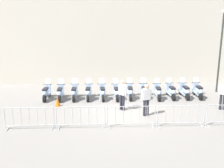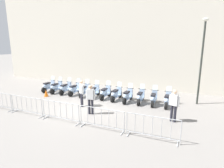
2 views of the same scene
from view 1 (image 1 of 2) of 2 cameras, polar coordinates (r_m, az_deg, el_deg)
name	(u,v)px [view 1 (image 1 of 2)]	position (r m, az deg, el deg)	size (l,w,h in m)	color
ground_plane	(127,112)	(14.94, 3.17, -5.97)	(120.00, 120.00, 0.00)	gray
building_facade	(118,6)	(21.71, 1.33, 16.22)	(28.00, 2.40, 11.79)	beige
motorcycle_0	(46,93)	(17.44, -13.83, -1.81)	(0.56, 1.73, 1.24)	black
motorcycle_1	(60,93)	(17.22, -10.96, -1.86)	(0.60, 1.72, 1.24)	black
motorcycle_2	(74,92)	(17.16, -8.01, -1.80)	(0.58, 1.73, 1.24)	black
motorcycle_3	(88,92)	(17.08, -5.05, -1.78)	(0.56, 1.73, 1.24)	black
motorcycle_4	(102,92)	(17.04, -2.05, -1.78)	(0.65, 1.72, 1.24)	black
motorcycle_5	(116,92)	(17.02, 0.94, -1.79)	(0.63, 1.72, 1.24)	black
motorcycle_6	(130,92)	(17.20, 3.85, -1.65)	(0.56, 1.73, 1.24)	black
motorcycle_7	(144,92)	(17.27, 6.78, -1.64)	(0.56, 1.72, 1.24)	black
motorcycle_8	(158,92)	(17.35, 9.73, -1.68)	(0.56, 1.73, 1.24)	black
motorcycle_9	(171,91)	(17.65, 12.50, -1.54)	(0.62, 1.72, 1.24)	black
motorcycle_10	(185,91)	(17.93, 15.23, -1.47)	(0.64, 1.72, 1.24)	black
motorcycle_11	(198,91)	(18.22, 17.87, -1.41)	(0.57, 1.73, 1.24)	black
barrier_segment_0	(29,118)	(13.18, -17.18, -7.02)	(2.29, 0.68, 1.07)	#B2B5B7
barrier_segment_1	(81,118)	(12.78, -6.68, -7.12)	(2.29, 0.68, 1.07)	#B2B5B7
barrier_segment_2	(131,117)	(12.83, 4.12, -6.98)	(2.29, 0.68, 1.07)	#B2B5B7
barrier_segment_3	(181,116)	(13.31, 14.47, -6.61)	(2.29, 0.68, 1.07)	#B2B5B7
street_lamp	(221,43)	(19.60, 22.21, 8.00)	(0.36, 0.36, 5.56)	#2D332D
officer_near_row_end	(146,98)	(14.21, 7.32, -2.98)	(0.52, 0.33, 1.73)	#23232D
officer_mid_plaza	(223,93)	(16.26, 22.61, -1.76)	(0.54, 0.28, 1.73)	#23232D
officer_by_barriers	(122,93)	(14.94, 2.21, -2.00)	(0.45, 0.40, 1.73)	#23232D
traffic_cone	(57,102)	(16.11, -11.54, -3.70)	(0.32, 0.32, 0.55)	orange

